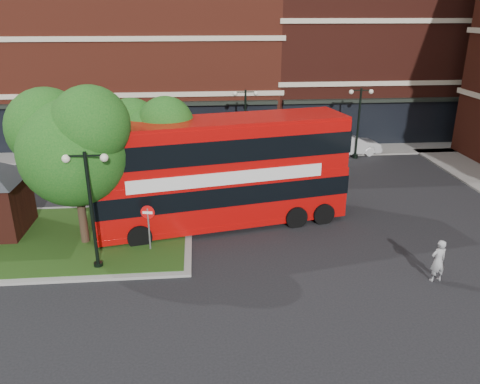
{
  "coord_description": "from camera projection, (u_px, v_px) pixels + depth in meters",
  "views": [
    {
      "loc": [
        -1.21,
        -17.06,
        9.88
      ],
      "look_at": [
        0.62,
        3.27,
        2.0
      ],
      "focal_mm": 35.0,
      "sensor_mm": 36.0,
      "label": 1
    }
  ],
  "objects": [
    {
      "name": "pavement_far",
      "position": [
        216.0,
        153.0,
        34.82
      ],
      "size": [
        44.0,
        3.0,
        0.12
      ],
      "primitive_type": "cube",
      "color": "slate",
      "rests_on": "ground"
    },
    {
      "name": "car_white",
      "position": [
        349.0,
        145.0,
        34.38
      ],
      "size": [
        4.68,
        2.05,
        1.5
      ],
      "primitive_type": "imported",
      "rotation": [
        0.0,
        0.0,
        1.68
      ],
      "color": "silver",
      "rests_on": "ground"
    },
    {
      "name": "tree_island_west",
      "position": [
        71.0,
        141.0,
        19.62
      ],
      "size": [
        5.4,
        4.71,
        7.21
      ],
      "color": "#2D2116",
      "rests_on": "ground"
    },
    {
      "name": "terrace_far_left",
      "position": [
        114.0,
        49.0,
        38.62
      ],
      "size": [
        26.0,
        12.0,
        14.0
      ],
      "primitive_type": "cube",
      "color": "maroon",
      "rests_on": "ground"
    },
    {
      "name": "lamp_far_left",
      "position": [
        245.0,
        122.0,
        32.13
      ],
      "size": [
        1.72,
        0.36,
        5.0
      ],
      "color": "black",
      "rests_on": "ground"
    },
    {
      "name": "woman",
      "position": [
        438.0,
        261.0,
        18.08
      ],
      "size": [
        0.71,
        0.53,
        1.77
      ],
      "primitive_type": "imported",
      "rotation": [
        0.0,
        0.0,
        3.31
      ],
      "color": "#969699",
      "rests_on": "ground"
    },
    {
      "name": "no_entry_sign",
      "position": [
        148.0,
        219.0,
        20.05
      ],
      "size": [
        0.6,
        0.16,
        2.19
      ],
      "rotation": [
        0.0,
        0.0,
        -0.19
      ],
      "color": "slate",
      "rests_on": "ground"
    },
    {
      "name": "traffic_island",
      "position": [
        55.0,
        239.0,
        21.6
      ],
      "size": [
        12.6,
        7.6,
        0.15
      ],
      "color": "gray",
      "rests_on": "ground"
    },
    {
      "name": "bus",
      "position": [
        221.0,
        165.0,
        22.26
      ],
      "size": [
        12.46,
        5.09,
        4.64
      ],
      "rotation": [
        0.0,
        0.0,
        0.2
      ],
      "color": "#AC0806",
      "rests_on": "ground"
    },
    {
      "name": "terrace_far_right",
      "position": [
        373.0,
        35.0,
        40.1
      ],
      "size": [
        18.0,
        12.0,
        16.0
      ],
      "primitive_type": "cube",
      "color": "#471911",
      "rests_on": "ground"
    },
    {
      "name": "lamp_island",
      "position": [
        91.0,
        205.0,
        18.22
      ],
      "size": [
        1.72,
        0.36,
        5.0
      ],
      "color": "black",
      "rests_on": "ground"
    },
    {
      "name": "ground",
      "position": [
        232.0,
        265.0,
        19.51
      ],
      "size": [
        120.0,
        120.0,
        0.0
      ],
      "primitive_type": "plane",
      "color": "black",
      "rests_on": "ground"
    },
    {
      "name": "lamp_far_right",
      "position": [
        359.0,
        119.0,
        32.8
      ],
      "size": [
        1.72,
        0.36,
        5.0
      ],
      "color": "black",
      "rests_on": "ground"
    },
    {
      "name": "car_silver",
      "position": [
        184.0,
        153.0,
        32.55
      ],
      "size": [
        4.1,
        1.95,
        1.35
      ],
      "primitive_type": "imported",
      "rotation": [
        0.0,
        0.0,
        1.66
      ],
      "color": "#A0A1A7",
      "rests_on": "ground"
    },
    {
      "name": "tree_island_east",
      "position": [
        150.0,
        138.0,
        22.39
      ],
      "size": [
        4.46,
        3.9,
        6.29
      ],
      "color": "#2D2116",
      "rests_on": "ground"
    }
  ]
}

